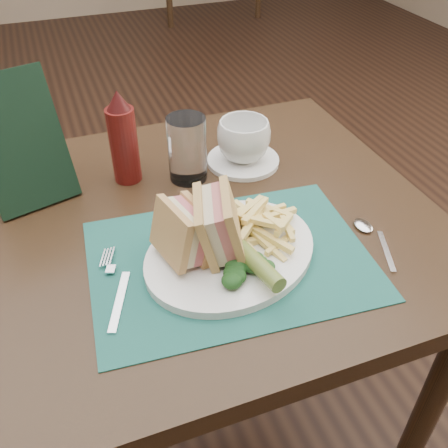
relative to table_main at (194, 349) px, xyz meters
name	(u,v)px	position (x,y,z in m)	size (l,w,h in m)	color
floor	(154,305)	(0.00, 0.50, -0.38)	(7.00, 7.00, 0.00)	black
wall_back	(54,19)	(0.00, 4.00, -0.38)	(6.00, 6.00, 0.00)	tan
table_main	(194,349)	(0.00, 0.00, 0.00)	(0.90, 0.75, 0.75)	black
placemat	(230,259)	(0.03, -0.13, 0.38)	(0.45, 0.32, 0.00)	#1B564D
plate	(230,253)	(0.04, -0.12, 0.38)	(0.30, 0.24, 0.01)	white
sandwich_half_a	(171,236)	(-0.06, -0.11, 0.44)	(0.06, 0.10, 0.09)	tan
sandwich_half_b	(206,224)	(0.00, -0.11, 0.45)	(0.06, 0.11, 0.10)	tan
kale_garnish	(248,267)	(0.04, -0.18, 0.41)	(0.11, 0.08, 0.03)	#143714
pickle_spear	(256,262)	(0.05, -0.19, 0.41)	(0.03, 0.03, 0.12)	#5B702A
fries_pile	(262,221)	(0.10, -0.10, 0.42)	(0.18, 0.20, 0.05)	#FEE37F
fork	(115,285)	(-0.15, -0.13, 0.38)	(0.03, 0.17, 0.01)	silver
spoon	(378,241)	(0.28, -0.18, 0.38)	(0.03, 0.15, 0.01)	silver
saucer	(243,161)	(0.17, 0.14, 0.38)	(0.15, 0.15, 0.01)	white
coffee_cup	(244,140)	(0.17, 0.14, 0.43)	(0.11, 0.11, 0.09)	white
drinking_glass	(187,149)	(0.04, 0.13, 0.44)	(0.08, 0.08, 0.13)	white
ketchup_bottle	(123,137)	(-0.07, 0.17, 0.47)	(0.05, 0.05, 0.19)	#54100E
check_presenter	(20,142)	(-0.25, 0.16, 0.49)	(0.15, 0.02, 0.24)	black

